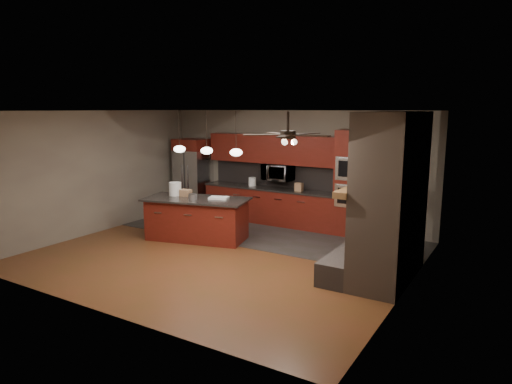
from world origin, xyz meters
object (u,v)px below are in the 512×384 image
Objects in this scene: kitchen_island at (197,219)px; counter_box at (299,187)px; paint_can at (193,197)px; counter_bucket at (252,182)px; microwave at (278,172)px; paint_tray at (219,198)px; cardboard_box at (186,193)px; refrigerator at (193,176)px; white_bucket at (175,189)px; oven_tower at (355,184)px.

counter_box is (1.48, 2.05, 0.53)m from kitchen_island.
paint_can is 0.97× the size of counter_box.
microwave is at bearing 3.98° from counter_bucket.
paint_tray is 0.81m from cardboard_box.
refrigerator reaches higher than kitchen_island.
white_bucket is 2.21m from counter_bucket.
cardboard_box is at bearing -132.89° from counter_box.
paint_tray is 1.73× the size of cardboard_box.
kitchen_island is at bearing -143.49° from oven_tower.
kitchen_island is 2.58m from counter_box.
cardboard_box is at bearing -55.00° from refrigerator.
counter_bucket is (0.14, 2.10, 0.54)m from kitchen_island.
microwave is 2.60m from white_bucket.
counter_bucket is (0.75, 2.08, -0.06)m from white_bucket.
microwave reaches higher than paint_tray.
paint_can is (-0.82, -2.32, -0.32)m from microwave.
white_bucket is (-3.44, -2.08, -0.12)m from oven_tower.
microwave is 2.46× the size of white_bucket.
kitchen_island is at bearing -1.83° from white_bucket.
cardboard_box is 2.70m from counter_box.
paint_tray is at bearing -119.57° from counter_box.
oven_tower is 3.60m from kitchen_island.
white_bucket is at bearing 170.97° from paint_tray.
paint_tray is at bearing 11.92° from kitchen_island.
paint_can reaches higher than kitchen_island.
microwave is 3.13× the size of cardboard_box.
refrigerator reaches higher than paint_tray.
kitchen_island is 0.86m from white_bucket.
white_bucket reaches higher than cardboard_box.
microwave reaches higher than white_bucket.
oven_tower is 10.99× the size of counter_bucket.
refrigerator is 5.02× the size of paint_tray.
oven_tower reaches higher than microwave.
refrigerator is at bearing 120.58° from paint_tray.
microwave is at bearing 2.92° from refrigerator.
kitchen_island is (-2.83, -2.09, -0.73)m from oven_tower.
refrigerator is 1.86m from counter_bucket.
counter_box reaches higher than paint_tray.
white_bucket is (1.11, -2.00, 0.05)m from refrigerator.
oven_tower is 5.88× the size of paint_tray.
white_bucket is 0.68m from paint_can.
counter_box is at bearing -9.15° from microwave.
paint_can reaches higher than paint_tray.
refrigerator is 2.81m from paint_can.
paint_tray is 2.11m from counter_box.
oven_tower is at bearing -1.66° from microwave.
cardboard_box reaches higher than paint_tray.
refrigerator reaches higher than white_bucket.
counter_bucket is at bearing 72.27° from kitchen_island.
refrigerator is 10.44× the size of counter_box.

